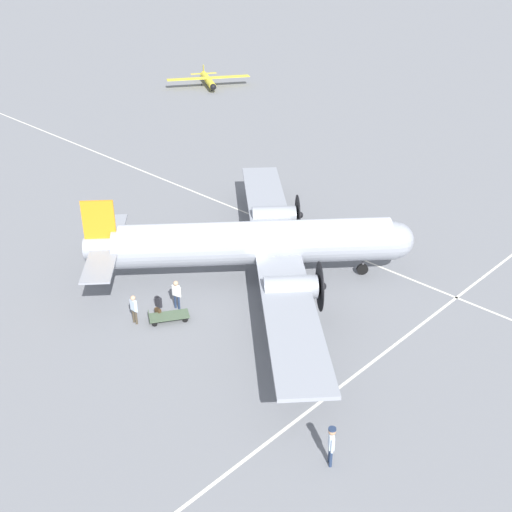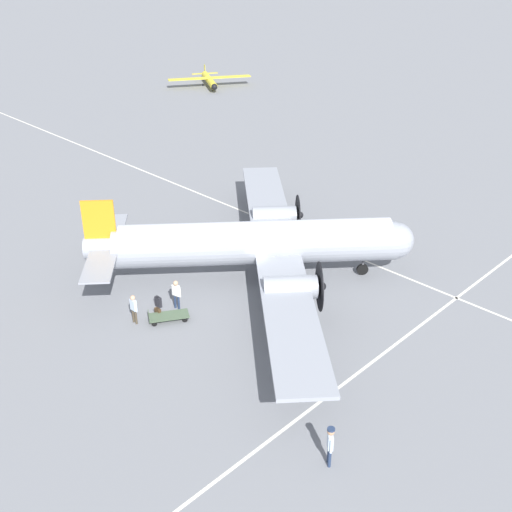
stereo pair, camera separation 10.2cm
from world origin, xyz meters
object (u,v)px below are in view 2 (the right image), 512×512
suitcase_upright_spare (158,302)px  baggage_cart (168,316)px  light_aircraft_distant (210,80)px  crew_foreground (330,442)px  suitcase_near_door (158,312)px  ramp_agent (134,306)px  passenger_boarding (176,292)px  airliner_main (262,243)px

suitcase_upright_spare → baggage_cart: size_ratio=0.28×
baggage_cart → light_aircraft_distant: (37.57, -37.00, 0.56)m
crew_foreground → suitcase_near_door: (13.29, -1.88, -0.93)m
suitcase_near_door → ramp_agent: bearing=73.1°
passenger_boarding → light_aircraft_distant: 51.55m
ramp_agent → suitcase_near_door: size_ratio=3.21×
passenger_boarding → suitcase_upright_spare: passenger_boarding is taller
passenger_boarding → suitcase_upright_spare: size_ratio=2.69×
suitcase_near_door → light_aircraft_distant: bearing=-45.2°
crew_foreground → suitcase_near_door: bearing=-143.3°
suitcase_near_door → light_aircraft_distant: light_aircraft_distant is taller
crew_foreground → passenger_boarding: bearing=-148.6°
crew_foreground → suitcase_near_door: size_ratio=3.51×
ramp_agent → light_aircraft_distant: bearing=133.8°
airliner_main → baggage_cart: (0.44, 6.81, -2.10)m
crew_foreground → ramp_agent: 13.69m
suitcase_near_door → light_aircraft_distant: 52.33m
suitcase_upright_spare → baggage_cart: suitcase_upright_spare is taller
ramp_agent → suitcase_upright_spare: (0.38, -1.87, -0.74)m
airliner_main → passenger_boarding: (1.03, 5.71, -1.29)m
passenger_boarding → baggage_cart: bearing=-74.4°
baggage_cart → airliner_main: bearing=28.1°
passenger_boarding → ramp_agent: passenger_boarding is taller
crew_foreground → ramp_agent: size_ratio=1.09×
suitcase_upright_spare → suitcase_near_door: bearing=140.5°
crew_foreground → ramp_agent: crew_foreground is taller
ramp_agent → light_aircraft_distant: (36.47, -38.40, -0.22)m
crew_foreground → passenger_boarding: crew_foreground is taller
ramp_agent → suitcase_upright_spare: 2.05m
airliner_main → ramp_agent: size_ratio=12.64×
airliner_main → crew_foreground: (-12.13, 8.83, -1.20)m
airliner_main → light_aircraft_distant: airliner_main is taller
ramp_agent → light_aircraft_distant: size_ratio=0.18×
passenger_boarding → ramp_agent: 2.54m
ramp_agent → suitcase_upright_spare: bearing=101.7°
suitcase_near_door → baggage_cart: 0.74m
ramp_agent → baggage_cart: size_ratio=0.74×
passenger_boarding → ramp_agent: size_ratio=1.03×
crew_foreground → ramp_agent: bearing=-137.9°
ramp_agent → baggage_cart: (-1.10, -1.39, -0.77)m
crew_foreground → suitcase_upright_spare: bearing=-145.4°
suitcase_upright_spare → crew_foreground: bearing=169.9°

